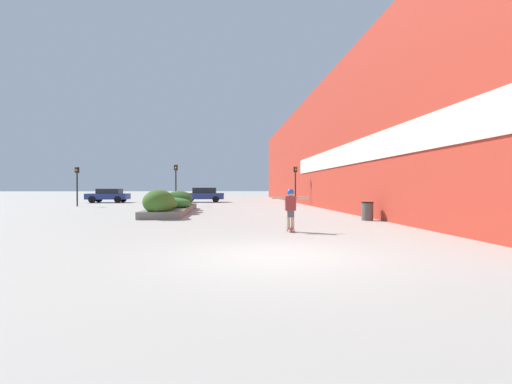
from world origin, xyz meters
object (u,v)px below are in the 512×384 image
at_px(skateboard, 290,230).
at_px(traffic_light_far_left, 77,179).
at_px(trash_bin, 367,211).
at_px(traffic_light_right, 295,179).
at_px(skateboarder, 290,205).
at_px(car_center_right, 203,195).
at_px(car_center_left, 108,195).
at_px(traffic_light_left, 176,178).
at_px(car_leftmost, 375,195).

bearing_deg(skateboard, traffic_light_far_left, 128.49).
xyz_separation_m(trash_bin, traffic_light_right, (-0.54, 13.15, 1.79)).
relative_size(skateboarder, car_center_right, 0.31).
distance_m(car_center_left, traffic_light_left, 10.27).
relative_size(car_center_left, traffic_light_right, 1.21).
bearing_deg(skateboard, traffic_light_left, 109.17).
distance_m(traffic_light_left, traffic_light_far_left, 7.66).
xyz_separation_m(skateboard, car_center_left, (-13.71, 23.90, 0.67)).
xyz_separation_m(skateboarder, car_center_right, (-4.39, 24.10, -0.12)).
distance_m(skateboard, car_leftmost, 23.46).
bearing_deg(traffic_light_right, car_leftmost, 22.17).
relative_size(traffic_light_right, traffic_light_far_left, 1.04).
height_order(trash_bin, car_center_left, car_center_left).
distance_m(skateboarder, traffic_light_far_left, 21.93).
bearing_deg(car_center_right, car_leftmost, -103.56).
height_order(car_leftmost, traffic_light_left, traffic_light_left).
bearing_deg(trash_bin, skateboarder, -139.23).
bearing_deg(car_center_right, skateboard, -169.67).
distance_m(skateboarder, trash_bin, 5.52).
distance_m(skateboarder, traffic_light_left, 18.23).
bearing_deg(car_leftmost, skateboarder, -30.74).
relative_size(car_center_right, traffic_light_far_left, 1.37).
bearing_deg(skateboard, trash_bin, 40.11).
bearing_deg(car_center_left, car_center_right, -88.75).
xyz_separation_m(trash_bin, car_center_left, (-17.88, 20.31, 0.32)).
xyz_separation_m(car_center_right, traffic_light_far_left, (-9.43, -7.13, 1.36)).
distance_m(car_leftmost, traffic_light_right, 9.15).
bearing_deg(trash_bin, car_center_left, 131.37).
distance_m(skateboarder, car_center_left, 27.56).
bearing_deg(trash_bin, traffic_light_left, 127.41).
relative_size(car_leftmost, traffic_light_far_left, 1.40).
bearing_deg(car_leftmost, traffic_light_far_left, -82.98).
distance_m(trash_bin, car_center_right, 22.23).
distance_m(skateboard, trash_bin, 5.51).
relative_size(skateboard, traffic_light_left, 0.19).
relative_size(skateboarder, traffic_light_far_left, 0.43).
bearing_deg(trash_bin, car_leftmost, 64.72).
distance_m(trash_bin, car_center_left, 27.06).
relative_size(skateboard, traffic_light_right, 0.19).
bearing_deg(skateboarder, traffic_light_left, 109.17).
xyz_separation_m(car_leftmost, car_center_right, (-16.38, 3.95, 0.04)).
height_order(skateboarder, traffic_light_right, traffic_light_right).
xyz_separation_m(skateboard, car_center_right, (-4.39, 24.10, 0.71)).
bearing_deg(traffic_light_right, trash_bin, -87.64).
bearing_deg(traffic_light_right, traffic_light_left, 177.91).
relative_size(car_leftmost, car_center_left, 1.12).
bearing_deg(skateboard, traffic_light_right, 77.12).
bearing_deg(trash_bin, skateboard, -139.23).
height_order(skateboarder, traffic_light_left, traffic_light_left).
xyz_separation_m(car_center_left, traffic_light_right, (17.34, -7.15, 1.46)).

